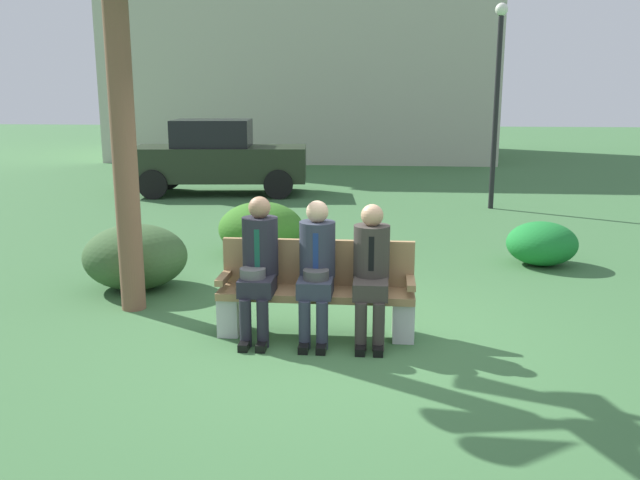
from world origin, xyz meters
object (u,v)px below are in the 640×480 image
seated_man_middle (316,264)px  park_bench (317,291)px  shrub_mid_lawn (542,244)px  seated_man_right (371,266)px  seated_man_left (259,261)px  shrub_far_lawn (135,257)px  building_backdrop (308,32)px  street_lamp (497,87)px  shrub_near_bench (261,229)px  parked_car_near (218,157)px

seated_man_middle → park_bench: bearing=94.7°
seated_man_middle → shrub_mid_lawn: 4.11m
seated_man_middle → shrub_mid_lawn: bearing=47.5°
shrub_mid_lawn → seated_man_right: bearing=-126.8°
seated_man_left → shrub_far_lawn: size_ratio=1.09×
park_bench → shrub_mid_lawn: size_ratio=1.98×
seated_man_right → shrub_mid_lawn: 3.78m
seated_man_right → shrub_mid_lawn: size_ratio=1.36×
seated_man_left → building_backdrop: 19.42m
seated_man_right → shrub_mid_lawn: bearing=53.2°
seated_man_left → street_lamp: 8.37m
shrub_far_lawn → street_lamp: street_lamp is taller
seated_man_middle → building_backdrop: building_backdrop is taller
seated_man_middle → shrub_near_bench: seated_man_middle is taller
seated_man_middle → shrub_mid_lawn: size_ratio=1.39×
seated_man_left → parked_car_near: bearing=106.1°
seated_man_right → seated_man_middle: bearing=-179.6°
seated_man_right → street_lamp: (2.27, 7.51, 1.66)m
shrub_near_bench → park_bench: bearing=-70.4°
parked_car_near → street_lamp: 6.26m
seated_man_middle → building_backdrop: bearing=96.6°
shrub_near_bench → building_backdrop: 16.31m
park_bench → street_lamp: street_lamp is taller
shrub_near_bench → parked_car_near: (-2.00, 5.68, 0.46)m
park_bench → street_lamp: size_ratio=0.47×
park_bench → parked_car_near: (-3.11, 8.79, 0.42)m
shrub_mid_lawn → parked_car_near: parked_car_near is taller
seated_man_middle → building_backdrop: 19.48m
seated_man_middle → parked_car_near: bearing=109.3°
shrub_mid_lawn → street_lamp: bearing=89.8°
seated_man_right → building_backdrop: bearing=98.1°
seated_man_middle → shrub_near_bench: bearing=109.1°
seated_man_left → seated_man_middle: bearing=-0.3°
building_backdrop → shrub_near_bench: bearing=-86.1°
street_lamp → seated_man_middle: bearing=-110.3°
park_bench → seated_man_middle: size_ratio=1.42×
shrub_far_lawn → seated_man_right: bearing=-27.1°
seated_man_middle → seated_man_right: (0.51, 0.00, -0.01)m
shrub_far_lawn → street_lamp: bearing=50.0°
seated_man_right → building_backdrop: 19.54m
seated_man_right → shrub_far_lawn: (-2.82, 1.44, -0.33)m
seated_man_right → shrub_near_bench: seated_man_right is taller
shrub_mid_lawn → building_backdrop: bearing=107.2°
seated_man_right → building_backdrop: size_ratio=0.10×
seated_man_middle → parked_car_near: 9.45m
shrub_far_lawn → building_backdrop: 18.01m
park_bench → shrub_near_bench: bearing=109.6°
seated_man_right → parked_car_near: bearing=112.2°
shrub_far_lawn → street_lamp: size_ratio=0.31×
seated_man_left → shrub_mid_lawn: seated_man_left is taller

